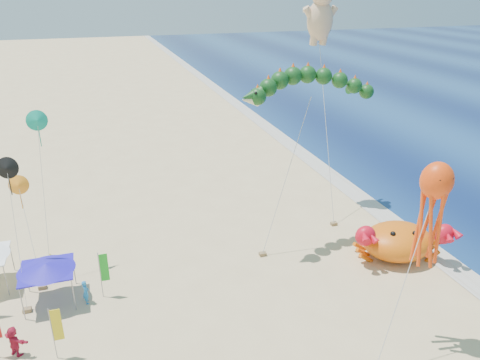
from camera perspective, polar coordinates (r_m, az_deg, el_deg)
name	(u,v)px	position (r m, az deg, el deg)	size (l,w,h in m)	color
ground	(277,276)	(32.20, 4.58, -11.63)	(320.00, 320.00, 0.00)	#D1B784
foam_strip	(427,248)	(37.85, 21.81, -7.67)	(320.00, 320.00, 0.00)	silver
crab_inflatable	(399,240)	(35.32, 18.77, -6.99)	(6.93, 5.42, 3.04)	#E05E0B
dragon_kite	(310,90)	(32.76, 8.47, 10.82)	(10.66, 3.94, 12.67)	#103B14
cherub_kite	(321,13)	(39.33, 9.82, 19.41)	(2.12, 6.37, 18.27)	#E0B288
octopus_kite	(432,207)	(24.68, 22.38, -3.05)	(4.47, 2.69, 10.46)	#FD440D
canopy_blue	(46,267)	(30.88, -22.57, -9.78)	(3.37, 3.37, 2.71)	gray
feather_flags	(26,300)	(29.23, -24.63, -13.16)	(9.32, 5.53, 3.20)	gray
beachgoers	(15,314)	(30.49, -25.78, -14.46)	(8.23, 8.52, 1.83)	red
small_kites	(3,181)	(31.42, -26.93, -0.13)	(7.04, 7.58, 10.97)	#EB4E7C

